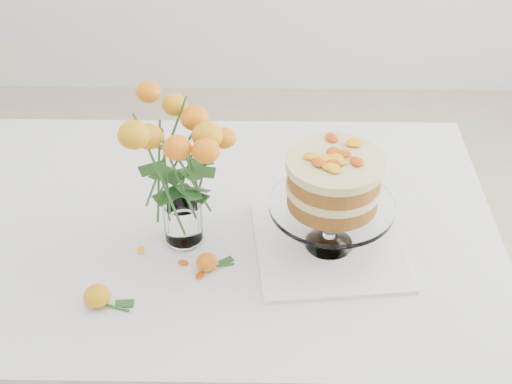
% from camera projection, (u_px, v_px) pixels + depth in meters
% --- Properties ---
extents(table, '(1.43, 0.93, 0.76)m').
position_uv_depth(table, '(199.00, 249.00, 1.74)').
color(table, tan).
rests_on(table, ground).
extents(napkin, '(0.36, 0.36, 0.01)m').
position_uv_depth(napkin, '(328.00, 246.00, 1.62)').
color(napkin, white).
rests_on(napkin, table).
extents(cake_stand, '(0.28, 0.28, 0.25)m').
position_uv_depth(cake_stand, '(333.00, 186.00, 1.52)').
color(cake_stand, white).
rests_on(cake_stand, napkin).
extents(rose_vase, '(0.36, 0.36, 0.44)m').
position_uv_depth(rose_vase, '(177.00, 148.00, 1.49)').
color(rose_vase, white).
rests_on(rose_vase, table).
extents(loose_rose_near, '(0.10, 0.06, 0.05)m').
position_uv_depth(loose_rose_near, '(97.00, 296.00, 1.47)').
color(loose_rose_near, '#FFAA16').
rests_on(loose_rose_near, table).
extents(loose_rose_far, '(0.08, 0.05, 0.04)m').
position_uv_depth(loose_rose_far, '(207.00, 262.00, 1.56)').
color(loose_rose_far, orange).
rests_on(loose_rose_far, table).
extents(stray_petal_a, '(0.03, 0.02, 0.00)m').
position_uv_depth(stray_petal_a, '(141.00, 250.00, 1.61)').
color(stray_petal_a, '#FEB510').
rests_on(stray_petal_a, table).
extents(stray_petal_b, '(0.03, 0.02, 0.00)m').
position_uv_depth(stray_petal_b, '(183.00, 263.00, 1.58)').
color(stray_petal_b, '#FEB510').
rests_on(stray_petal_b, table).
extents(stray_petal_c, '(0.03, 0.02, 0.00)m').
position_uv_depth(stray_petal_c, '(200.00, 276.00, 1.55)').
color(stray_petal_c, '#FEB510').
rests_on(stray_petal_c, table).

